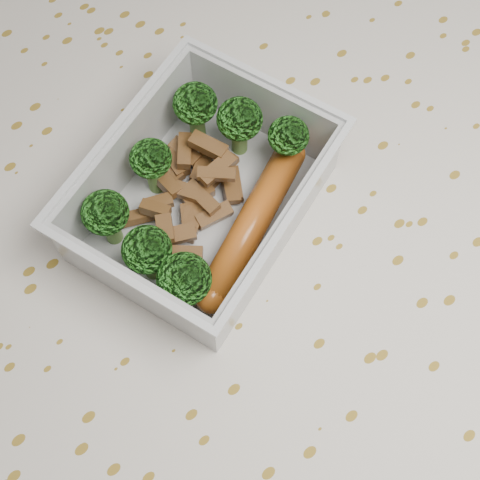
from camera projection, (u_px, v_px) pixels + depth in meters
ground_plane at (242, 415)px, 1.19m from camera, size 4.00×4.00×0.00m
dining_table at (244, 284)px, 0.58m from camera, size 1.40×0.90×0.75m
tablecloth at (244, 262)px, 0.53m from camera, size 1.46×0.96×0.19m
lunch_container at (203, 199)px, 0.49m from camera, size 0.22×0.20×0.06m
broccoli_florets at (187, 185)px, 0.47m from camera, size 0.17×0.14×0.06m
meat_pile at (191, 191)px, 0.50m from camera, size 0.11×0.10×0.03m
sausage at (253, 222)px, 0.48m from camera, size 0.14×0.08×0.02m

